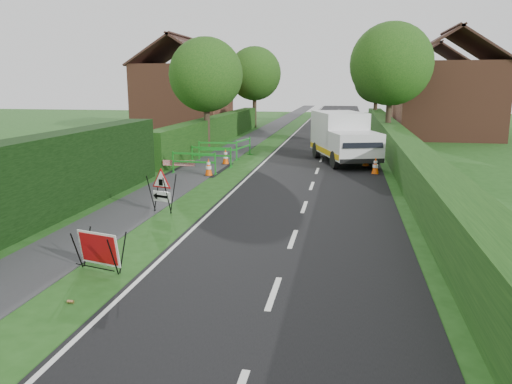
{
  "coord_description": "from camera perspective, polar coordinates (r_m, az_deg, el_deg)",
  "views": [
    {
      "loc": [
        3.77,
        -11.45,
        4.02
      ],
      "look_at": [
        1.21,
        2.7,
        0.86
      ],
      "focal_mm": 35.0,
      "sensor_mm": 36.0,
      "label": 1
    }
  ],
  "objects": [
    {
      "name": "ped_barrier_3",
      "position": [
        27.68,
        -1.44,
        5.34
      ],
      "size": [
        0.69,
        2.09,
        1.0
      ],
      "rotation": [
        0.0,
        0.0,
        1.4
      ],
      "color": "#17811E",
      "rests_on": "ground"
    },
    {
      "name": "hatchback_car",
      "position": [
        36.66,
        8.51,
        6.9
      ],
      "size": [
        2.66,
        3.86,
        1.22
      ],
      "primitive_type": "imported",
      "rotation": [
        0.0,
        0.0,
        0.38
      ],
      "color": "white",
      "rests_on": "ground"
    },
    {
      "name": "hedge_west_far",
      "position": [
        34.82,
        -4.41,
        5.71
      ],
      "size": [
        1.0,
        24.0,
        1.8
      ],
      "primitive_type": "cube",
      "color": "#14380F",
      "rests_on": "ground"
    },
    {
      "name": "traffic_cone_0",
      "position": [
        22.93,
        13.49,
        2.93
      ],
      "size": [
        0.38,
        0.38,
        0.79
      ],
      "color": "black",
      "rests_on": "ground"
    },
    {
      "name": "traffic_cone_3",
      "position": [
        22.02,
        -5.44,
        2.84
      ],
      "size": [
        0.38,
        0.38,
        0.79
      ],
      "color": "black",
      "rests_on": "ground"
    },
    {
      "name": "ped_barrier_0",
      "position": [
        22.55,
        -7.11,
        3.64
      ],
      "size": [
        2.07,
        0.45,
        1.0
      ],
      "rotation": [
        0.0,
        0.0,
        -0.05
      ],
      "color": "#17811E",
      "rests_on": "ground"
    },
    {
      "name": "ped_barrier_1",
      "position": [
        24.49,
        -5.13,
        4.37
      ],
      "size": [
        2.08,
        0.53,
        1.0
      ],
      "rotation": [
        0.0,
        0.0,
        -0.09
      ],
      "color": "#17811E",
      "rests_on": "ground"
    },
    {
      "name": "tree_ne",
      "position": [
        33.58,
        15.21,
        13.93
      ],
      "size": [
        5.2,
        5.2,
        7.79
      ],
      "color": "#2D2116",
      "rests_on": "ground"
    },
    {
      "name": "road_surface",
      "position": [
        46.64,
        8.74,
        7.29
      ],
      "size": [
        6.0,
        90.0,
        0.02
      ],
      "primitive_type": "cube",
      "color": "black",
      "rests_on": "ground"
    },
    {
      "name": "house_west",
      "position": [
        43.7,
        -8.25,
        10.77
      ],
      "size": [
        7.5,
        7.4,
        7.88
      ],
      "color": "brown",
      "rests_on": "ground"
    },
    {
      "name": "litter_can",
      "position": [
        10.11,
        -20.42,
        -11.85
      ],
      "size": [
        0.12,
        0.07,
        0.07
      ],
      "primitive_type": "cylinder",
      "rotation": [
        0.0,
        1.57,
        0.0
      ],
      "color": "#BF7F4C",
      "rests_on": "ground"
    },
    {
      "name": "footpath",
      "position": [
        47.12,
        1.99,
        7.48
      ],
      "size": [
        2.0,
        90.0,
        0.02
      ],
      "primitive_type": "cube",
      "color": "#2D2D30",
      "rests_on": "ground"
    },
    {
      "name": "house_east_b",
      "position": [
        54.09,
        19.36,
        10.5
      ],
      "size": [
        7.5,
        7.4,
        7.88
      ],
      "color": "brown",
      "rests_on": "ground"
    },
    {
      "name": "traffic_cone_2",
      "position": [
        27.21,
        12.94,
        4.4
      ],
      "size": [
        0.38,
        0.38,
        0.79
      ],
      "color": "black",
      "rests_on": "ground"
    },
    {
      "name": "tree_fe",
      "position": [
        49.52,
        13.63,
        12.27
      ],
      "size": [
        4.2,
        4.2,
        6.33
      ],
      "color": "#2D2116",
      "rests_on": "ground"
    },
    {
      "name": "works_van",
      "position": [
        26.02,
        9.92,
        6.29
      ],
      "size": [
        3.74,
        5.93,
        2.54
      ],
      "rotation": [
        0.0,
        0.0,
        0.31
      ],
      "color": "silver",
      "rests_on": "ground"
    },
    {
      "name": "redwhite_plank",
      "position": [
        23.05,
        -8.78,
        2.19
      ],
      "size": [
        1.5,
        0.09,
        0.25
      ],
      "primitive_type": "cube",
      "rotation": [
        0.0,
        0.0,
        0.04
      ],
      "color": "red",
      "rests_on": "ground"
    },
    {
      "name": "ground",
      "position": [
        12.71,
        -7.6,
        -6.16
      ],
      "size": [
        120.0,
        120.0,
        0.0
      ],
      "primitive_type": "plane",
      "color": "#1D4814",
      "rests_on": "ground"
    },
    {
      "name": "triangle_sign",
      "position": [
        15.85,
        -10.87,
        0.56
      ],
      "size": [
        1.04,
        1.04,
        1.2
      ],
      "rotation": [
        0.0,
        0.0,
        -0.33
      ],
      "color": "black",
      "rests_on": "ground"
    },
    {
      "name": "hedge_east",
      "position": [
        27.88,
        15.81,
        3.62
      ],
      "size": [
        1.2,
        50.0,
        1.5
      ],
      "primitive_type": "cube",
      "color": "#14380F",
      "rests_on": "ground"
    },
    {
      "name": "ped_barrier_2",
      "position": [
        26.56,
        -4.41,
        5.01
      ],
      "size": [
        2.08,
        0.54,
        1.0
      ],
      "rotation": [
        0.0,
        0.0,
        0.09
      ],
      "color": "#17811E",
      "rests_on": "ground"
    },
    {
      "name": "tree_nw",
      "position": [
        30.62,
        -5.75,
        13.18
      ],
      "size": [
        4.4,
        4.4,
        6.7
      ],
      "color": "#2D2116",
      "rests_on": "ground"
    },
    {
      "name": "tree_fw",
      "position": [
        46.23,
        -0.17,
        13.37
      ],
      "size": [
        4.8,
        4.8,
        7.24
      ],
      "color": "#2D2116",
      "rests_on": "ground"
    },
    {
      "name": "house_east_a",
      "position": [
        40.13,
        20.98,
        9.97
      ],
      "size": [
        7.5,
        7.4,
        7.88
      ],
      "color": "brown",
      "rests_on": "ground"
    },
    {
      "name": "red_rect_sign",
      "position": [
        11.33,
        -17.54,
        -6.26
      ],
      "size": [
        1.15,
        0.87,
        0.88
      ],
      "rotation": [
        0.0,
        0.0,
        -0.26
      ],
      "color": "black",
      "rests_on": "ground"
    },
    {
      "name": "traffic_cone_4",
      "position": [
        25.12,
        -3.5,
        4.05
      ],
      "size": [
        0.38,
        0.38,
        0.79
      ],
      "color": "black",
      "rests_on": "ground"
    },
    {
      "name": "traffic_cone_1",
      "position": [
        25.05,
        12.46,
        3.76
      ],
      "size": [
        0.38,
        0.38,
        0.79
      ],
      "color": "black",
      "rests_on": "ground"
    },
    {
      "name": "hedge_west_near",
      "position": [
        14.98,
        -26.2,
        -4.49
      ],
      "size": [
        1.1,
        18.0,
        2.5
      ],
      "primitive_type": "cube",
      "color": "black",
      "rests_on": "ground"
    }
  ]
}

